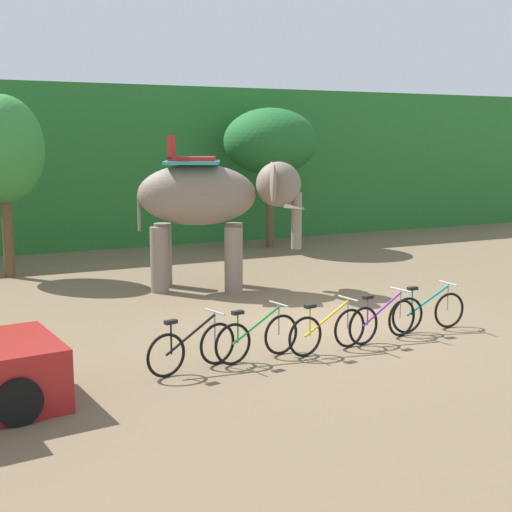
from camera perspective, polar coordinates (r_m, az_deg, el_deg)
ground_plane at (r=14.55m, az=5.44°, el=-5.35°), size 80.00×80.00×0.00m
foliage_hedge at (r=27.59m, az=-10.35°, el=7.28°), size 36.00×6.00×5.51m
tree_center_left at (r=20.00m, az=-19.68°, el=8.02°), size 2.15×2.15×4.86m
tree_right at (r=24.24m, az=1.17°, el=9.15°), size 3.19×3.19×4.73m
elephant at (r=17.43m, az=-3.67°, el=4.47°), size 4.16×3.00×3.78m
bike_black at (r=11.50m, az=-5.16°, el=-7.35°), size 1.67×0.61×0.92m
bike_green at (r=12.01m, az=0.10°, el=-6.57°), size 1.69×0.52×0.92m
bike_yellow at (r=12.50m, az=5.78°, el=-5.99°), size 1.70×0.52×0.92m
bike_purple at (r=13.33m, az=10.16°, el=-5.11°), size 1.69×0.52×0.92m
bike_teal at (r=14.19m, az=13.69°, el=-4.34°), size 1.71×0.52×0.92m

